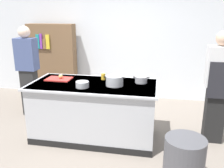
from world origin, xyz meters
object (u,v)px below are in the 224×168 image
trash_bin (184,161)px  bookshelf (53,61)px  mixing_bowl (82,84)px  stock_pot (115,81)px  juice_cup (103,77)px  person_chef (218,85)px  sauce_pan (141,80)px  onion (61,76)px  person_guest (28,69)px

trash_bin → bookshelf: size_ratio=0.34×
mixing_bowl → trash_bin: (1.43, -0.68, -0.65)m
stock_pot → juice_cup: bearing=129.8°
mixing_bowl → person_chef: 2.02m
mixing_bowl → sauce_pan: bearing=25.9°
onion → person_guest: size_ratio=0.04×
bookshelf → onion: bearing=-61.9°
trash_bin → person_chef: (0.53, 1.11, 0.62)m
mixing_bowl → trash_bin: size_ratio=0.33×
mixing_bowl → bookshelf: (-1.37, 2.01, -0.09)m
trash_bin → bookshelf: bookshelf is taller
mixing_bowl → bookshelf: bearing=124.2°
bookshelf → sauce_pan: bearing=-36.2°
mixing_bowl → person_guest: bearing=147.5°
onion → bookshelf: (-0.89, 1.68, -0.10)m
trash_bin → bookshelf: 3.92m
trash_bin → person_guest: size_ratio=0.34×
sauce_pan → mixing_bowl: bearing=-154.1°
sauce_pan → bookshelf: bookshelf is taller
sauce_pan → person_guest: bearing=168.1°
onion → sauce_pan: (1.30, 0.07, -0.01)m
person_chef → person_guest: size_ratio=1.00×
onion → person_chef: person_chef is taller
sauce_pan → person_chef: 1.14m
person_chef → bookshelf: size_ratio=1.01×
onion → trash_bin: (1.91, -1.01, -0.66)m
mixing_bowl → person_guest: person_guest is taller
onion → person_chef: 2.44m
onion → person_chef: (2.44, 0.10, -0.04)m
trash_bin → onion: bearing=152.0°
juice_cup → sauce_pan: bearing=-6.1°
stock_pot → sauce_pan: size_ratio=1.29×
sauce_pan → stock_pot: bearing=-149.8°
mixing_bowl → stock_pot: bearing=21.9°
stock_pot → bookshelf: (-1.81, 1.83, -0.12)m
mixing_bowl → person_guest: (-1.36, 0.87, -0.03)m
person_chef → bookshelf: 3.69m
sauce_pan → mixing_bowl: (-0.83, -0.40, -0.01)m
sauce_pan → person_chef: (1.14, 0.03, -0.04)m
trash_bin → person_guest: (-2.79, 1.55, 0.62)m
stock_pot → sauce_pan: bearing=30.2°
sauce_pan → trash_bin: 1.40m
trash_bin → sauce_pan: bearing=119.2°
trash_bin → mixing_bowl: bearing=154.6°
mixing_bowl → person_chef: (1.97, 0.43, -0.03)m
onion → mixing_bowl: size_ratio=0.37×
stock_pot → sauce_pan: 0.44m
onion → person_guest: 1.03m
sauce_pan → juice_cup: same height
juice_cup → stock_pot: bearing=-50.2°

